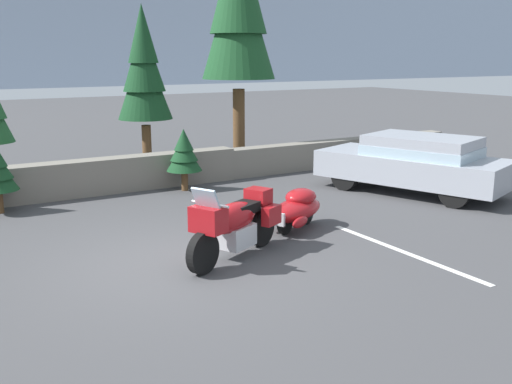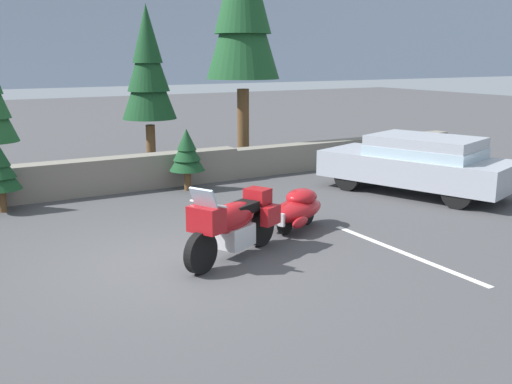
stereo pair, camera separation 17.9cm
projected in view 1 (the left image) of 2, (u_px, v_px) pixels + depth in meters
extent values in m
plane|color=#424244|center=(175.00, 263.00, 9.55)|extent=(80.00, 80.00, 0.00)
cube|color=slate|center=(81.00, 178.00, 14.07)|extent=(8.00, 0.55, 0.85)
cube|color=slate|center=(344.00, 152.00, 18.10)|extent=(8.00, 0.51, 0.78)
cylinder|color=black|center=(203.00, 253.00, 9.03)|extent=(0.66, 0.41, 0.66)
cylinder|color=black|center=(261.00, 227.00, 10.37)|extent=(0.66, 0.41, 0.66)
cube|color=silver|center=(236.00, 236.00, 9.73)|extent=(0.73, 0.66, 0.36)
ellipsoid|color=maroon|center=(232.00, 218.00, 9.58)|extent=(1.27, 0.92, 0.48)
cube|color=maroon|center=(208.00, 219.00, 9.04)|extent=(0.55, 0.62, 0.40)
cube|color=#9EB7C6|center=(206.00, 199.00, 8.92)|extent=(0.36, 0.48, 0.34)
cube|color=black|center=(243.00, 208.00, 9.80)|extent=(0.66, 0.57, 0.16)
cube|color=maroon|center=(258.00, 196.00, 10.16)|extent=(0.46, 0.50, 0.28)
cube|color=maroon|center=(271.00, 215.00, 10.02)|extent=(0.43, 0.32, 0.32)
cube|color=maroon|center=(242.00, 210.00, 10.34)|extent=(0.43, 0.32, 0.32)
cylinder|color=silver|center=(210.00, 204.00, 9.03)|extent=(0.34, 0.65, 0.04)
cylinder|color=silver|center=(205.00, 237.00, 9.01)|extent=(0.26, 0.17, 0.54)
cylinder|color=black|center=(285.00, 223.00, 11.07)|extent=(0.44, 0.28, 0.44)
cylinder|color=black|center=(306.00, 213.00, 11.74)|extent=(0.44, 0.28, 0.44)
ellipsoid|color=maroon|center=(296.00, 210.00, 11.37)|extent=(1.65, 1.26, 0.40)
ellipsoid|color=maroon|center=(301.00, 197.00, 11.47)|extent=(0.89, 0.82, 0.32)
cube|color=silver|center=(277.00, 219.00, 10.79)|extent=(0.19, 0.31, 0.24)
ellipsoid|color=maroon|center=(300.00, 222.00, 10.88)|extent=(0.53, 0.35, 0.20)
ellipsoid|color=maroon|center=(271.00, 217.00, 11.23)|extent=(0.53, 0.35, 0.20)
cylinder|color=silver|center=(265.00, 229.00, 10.50)|extent=(0.65, 0.35, 0.05)
cylinder|color=black|center=(345.00, 176.00, 14.70)|extent=(0.43, 0.71, 0.68)
cylinder|color=black|center=(375.00, 168.00, 15.86)|extent=(0.43, 0.71, 0.68)
cylinder|color=black|center=(455.00, 193.00, 12.97)|extent=(0.43, 0.71, 0.68)
cylinder|color=black|center=(480.00, 181.00, 14.13)|extent=(0.43, 0.71, 0.68)
cube|color=#999EA8|center=(412.00, 168.00, 14.35)|extent=(3.22, 4.85, 0.64)
cube|color=#999EA8|center=(422.00, 146.00, 14.09)|extent=(2.34, 2.87, 0.48)
cube|color=#9EB7C6|center=(421.00, 151.00, 14.12)|extent=(2.38, 2.92, 0.24)
cylinder|color=brown|center=(239.00, 127.00, 18.16)|extent=(0.37, 0.37, 2.29)
cone|color=#194723|center=(238.00, 17.00, 17.43)|extent=(2.19, 2.19, 3.61)
cylinder|color=brown|center=(147.00, 149.00, 16.92)|extent=(0.26, 0.26, 1.35)
cone|color=#143D1E|center=(144.00, 81.00, 16.49)|extent=(1.52, 1.52, 2.13)
cone|color=#143D1E|center=(143.00, 57.00, 16.35)|extent=(1.18, 1.18, 1.86)
cone|color=#143D1E|center=(142.00, 33.00, 16.20)|extent=(0.84, 0.84, 1.60)
cylinder|color=brown|center=(185.00, 182.00, 14.67)|extent=(0.17, 0.17, 0.44)
cone|color=#143D1E|center=(184.00, 157.00, 14.52)|extent=(0.88, 0.88, 0.70)
cone|color=#143D1E|center=(184.00, 148.00, 14.48)|extent=(0.68, 0.68, 0.61)
cone|color=#143D1E|center=(184.00, 139.00, 14.43)|extent=(0.48, 0.48, 0.53)
cube|color=silver|center=(404.00, 252.00, 10.09)|extent=(0.12, 3.60, 0.01)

